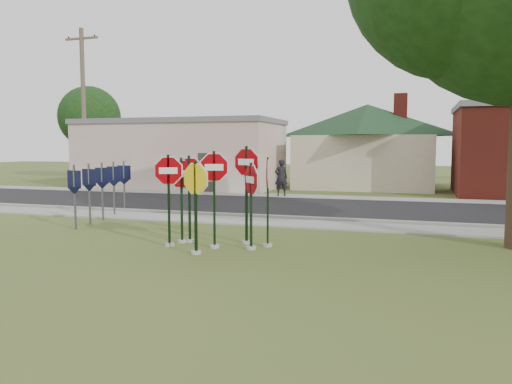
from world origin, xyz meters
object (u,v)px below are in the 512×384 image
(stop_sign_center, at_px, (214,186))
(utility_pole_near, at_px, (84,106))
(stop_sign_yellow, at_px, (196,195))
(pedestrian, at_px, (281,178))
(stop_sign_left, at_px, (169,188))

(stop_sign_center, distance_m, utility_pole_near, 20.21)
(stop_sign_yellow, height_order, utility_pole_near, utility_pole_near)
(stop_sign_yellow, height_order, pedestrian, stop_sign_yellow)
(stop_sign_yellow, xyz_separation_m, pedestrian, (-1.53, 13.72, -0.42))
(stop_sign_yellow, height_order, stop_sign_left, stop_sign_left)
(utility_pole_near, height_order, pedestrian, utility_pole_near)
(stop_sign_left, height_order, pedestrian, stop_sign_left)
(utility_pole_near, bearing_deg, pedestrian, -4.97)
(stop_sign_center, relative_size, stop_sign_left, 1.04)
(stop_sign_center, relative_size, utility_pole_near, 0.27)
(stop_sign_yellow, relative_size, utility_pole_near, 0.24)
(stop_sign_center, distance_m, stop_sign_left, 1.20)
(utility_pole_near, bearing_deg, stop_sign_left, -47.49)
(utility_pole_near, bearing_deg, stop_sign_yellow, -46.56)
(utility_pole_near, bearing_deg, stop_sign_center, -44.67)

